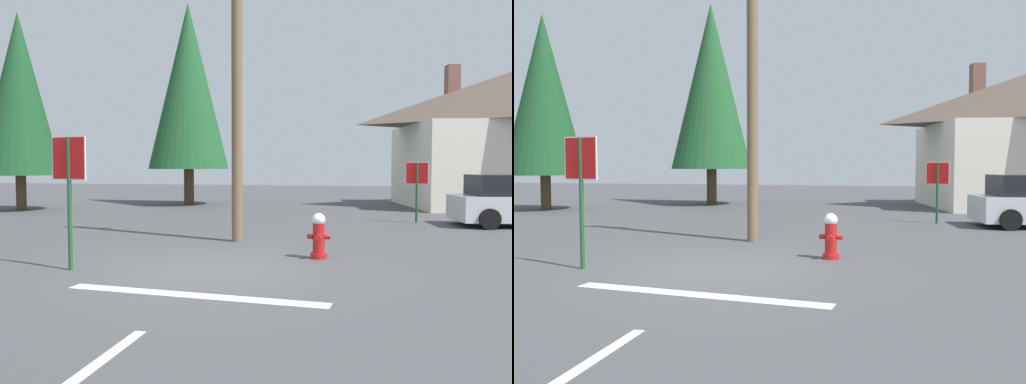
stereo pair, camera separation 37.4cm
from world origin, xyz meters
TOP-DOWN VIEW (x-y plane):
  - ground_plane at (0.00, 0.00)m, footprint 80.00×80.00m
  - lane_stop_bar at (0.37, -1.93)m, footprint 4.14×0.63m
  - lane_center_stripe at (0.33, -5.01)m, footprint 0.15×2.72m
  - stop_sign_near at (-2.46, -0.63)m, footprint 0.79×0.20m
  - fire_hydrant at (1.93, 1.51)m, footprint 0.48×0.41m
  - utility_pole at (-0.32, 3.49)m, footprint 1.60×0.28m
  - stop_sign_far at (4.55, 8.87)m, footprint 0.74×0.15m
  - pine_tree_tall_left at (-11.67, 10.30)m, footprint 3.38×3.38m
  - pine_tree_mid_left at (-5.68, 14.90)m, footprint 3.93×3.93m

SIDE VIEW (x-z plane):
  - ground_plane at x=0.00m, z-range -0.10..0.00m
  - lane_stop_bar at x=0.37m, z-range 0.00..0.01m
  - lane_center_stripe at x=0.33m, z-range 0.00..0.01m
  - fire_hydrant at x=1.93m, z-range -0.01..0.94m
  - stop_sign_far at x=4.55m, z-range 0.43..2.48m
  - stop_sign_near at x=-2.46m, z-range 0.55..3.02m
  - utility_pole at x=-0.32m, z-range 0.17..8.10m
  - pine_tree_tall_left at x=-11.67m, z-range 0.75..9.20m
  - pine_tree_mid_left at x=-5.68m, z-range 0.87..10.70m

